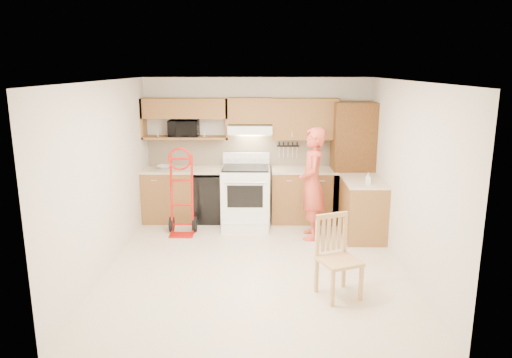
{
  "coord_description": "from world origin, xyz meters",
  "views": [
    {
      "loc": [
        0.09,
        -6.15,
        2.67
      ],
      "look_at": [
        0.0,
        0.5,
        1.1
      ],
      "focal_mm": 33.32,
      "sensor_mm": 36.0,
      "label": 1
    }
  ],
  "objects_px": {
    "range": "(246,191)",
    "hand_truck": "(181,196)",
    "dining_chair": "(339,258)",
    "person": "(312,184)",
    "microwave": "(184,128)"
  },
  "relations": [
    {
      "from": "dining_chair",
      "to": "range",
      "type": "bearing_deg",
      "value": 92.38
    },
    {
      "from": "hand_truck",
      "to": "range",
      "type": "bearing_deg",
      "value": 22.83
    },
    {
      "from": "hand_truck",
      "to": "dining_chair",
      "type": "relative_size",
      "value": 1.32
    },
    {
      "from": "dining_chair",
      "to": "person",
      "type": "bearing_deg",
      "value": 71.42
    },
    {
      "from": "range",
      "to": "dining_chair",
      "type": "xyz_separation_m",
      "value": [
        1.19,
        -2.61,
        -0.11
      ]
    },
    {
      "from": "person",
      "to": "hand_truck",
      "type": "height_order",
      "value": "person"
    },
    {
      "from": "hand_truck",
      "to": "dining_chair",
      "type": "bearing_deg",
      "value": -45.48
    },
    {
      "from": "dining_chair",
      "to": "microwave",
      "type": "bearing_deg",
      "value": 104.94
    },
    {
      "from": "microwave",
      "to": "dining_chair",
      "type": "height_order",
      "value": "microwave"
    },
    {
      "from": "range",
      "to": "hand_truck",
      "type": "distance_m",
      "value": 1.13
    },
    {
      "from": "range",
      "to": "dining_chair",
      "type": "relative_size",
      "value": 1.23
    },
    {
      "from": "microwave",
      "to": "range",
      "type": "bearing_deg",
      "value": -19.79
    },
    {
      "from": "range",
      "to": "dining_chair",
      "type": "bearing_deg",
      "value": -65.51
    },
    {
      "from": "person",
      "to": "dining_chair",
      "type": "relative_size",
      "value": 1.81
    },
    {
      "from": "range",
      "to": "person",
      "type": "xyz_separation_m",
      "value": [
        1.07,
        -0.6,
        0.28
      ]
    }
  ]
}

